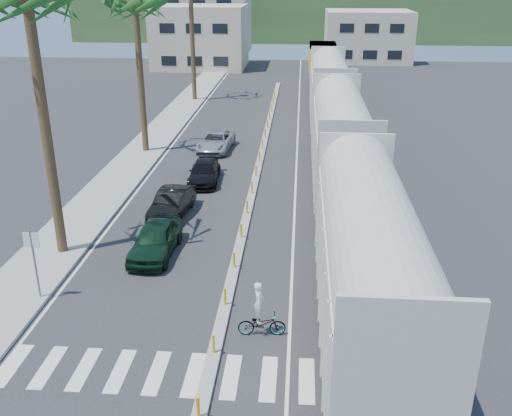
% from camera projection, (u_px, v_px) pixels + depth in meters
% --- Properties ---
extents(ground, '(140.00, 140.00, 0.00)m').
position_uv_depth(ground, '(218.00, 338.00, 20.01)').
color(ground, '#28282B').
rests_on(ground, ground).
extents(sidewalk, '(3.00, 90.00, 0.15)m').
position_uv_depth(sidewalk, '(154.00, 140.00, 43.63)').
color(sidewalk, gray).
rests_on(sidewalk, ground).
extents(rails, '(1.56, 100.00, 0.06)m').
position_uv_depth(rails, '(329.00, 134.00, 45.44)').
color(rails, black).
rests_on(rails, ground).
extents(median, '(0.45, 60.00, 0.85)m').
position_uv_depth(median, '(259.00, 162.00, 38.37)').
color(median, gray).
rests_on(median, ground).
extents(crosswalk, '(14.00, 2.20, 0.01)m').
position_uv_depth(crosswalk, '(209.00, 375.00, 18.16)').
color(crosswalk, silver).
rests_on(crosswalk, ground).
extents(lane_markings, '(9.42, 90.00, 0.01)m').
position_uv_depth(lane_markings, '(236.00, 142.00, 43.20)').
color(lane_markings, silver).
rests_on(lane_markings, ground).
extents(freight_train, '(3.00, 60.94, 5.85)m').
position_uv_depth(freight_train, '(336.00, 120.00, 37.52)').
color(freight_train, beige).
rests_on(freight_train, ground).
extents(street_sign, '(0.60, 0.08, 3.00)m').
position_uv_depth(street_sign, '(34.00, 255.00, 21.63)').
color(street_sign, slate).
rests_on(street_sign, ground).
extents(buildings, '(38.00, 27.00, 10.00)m').
position_uv_depth(buildings, '(242.00, 28.00, 84.85)').
color(buildings, '#B3A58E').
rests_on(buildings, ground).
extents(hillside, '(80.00, 20.00, 12.00)m').
position_uv_depth(hillside, '(290.00, 6.00, 109.88)').
color(hillside, '#385628').
rests_on(hillside, ground).
extents(car_lead, '(2.08, 4.52, 1.50)m').
position_uv_depth(car_lead, '(155.00, 239.00, 25.73)').
color(car_lead, black).
rests_on(car_lead, ground).
extents(car_second, '(2.36, 4.55, 1.40)m').
position_uv_depth(car_second, '(172.00, 203.00, 29.90)').
color(car_second, black).
rests_on(car_second, ground).
extents(car_third, '(2.21, 4.50, 1.25)m').
position_uv_depth(car_third, '(204.00, 172.00, 34.84)').
color(car_third, black).
rests_on(car_third, ground).
extents(car_rear, '(2.88, 5.01, 1.30)m').
position_uv_depth(car_rear, '(216.00, 141.00, 41.08)').
color(car_rear, '#B7BABD').
rests_on(car_rear, ground).
extents(cyclist, '(0.83, 1.77, 2.09)m').
position_uv_depth(cyclist, '(261.00, 318.00, 19.98)').
color(cyclist, '#9EA0A5').
rests_on(cyclist, ground).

